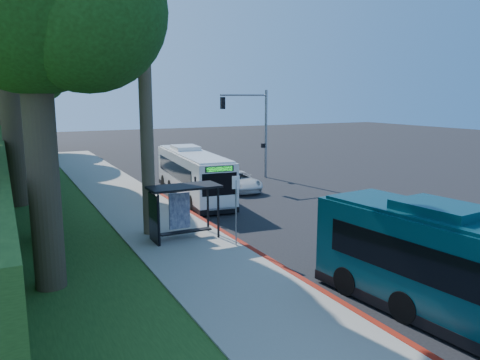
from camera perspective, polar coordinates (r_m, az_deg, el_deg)
ground at (r=27.32m, az=4.96°, el=-3.64°), size 140.00×140.00×0.00m
sidewalk at (r=24.34m, az=-9.84°, el=-5.34°), size 4.50×70.00×0.12m
red_curb at (r=21.58m, az=-0.73°, el=-7.20°), size 0.25×30.00×0.13m
grass_verge at (r=28.23m, az=-24.09°, el=-3.99°), size 8.00×70.00×0.06m
bus_shelter at (r=21.30m, az=-7.57°, el=-2.67°), size 3.20×1.51×2.55m
stop_sign_pole at (r=20.02m, az=-0.50°, el=-2.60°), size 0.35×0.06×3.17m
traffic_signal_pole at (r=37.13m, az=1.82°, el=6.96°), size 4.10×0.30×7.00m
tree_2 at (r=38.71m, az=-24.53°, el=15.18°), size 8.82×8.40×15.12m
tree_4 at (r=54.60m, az=-24.81°, el=12.65°), size 8.40×8.00×14.14m
tree_5 at (r=62.60m, az=-24.18°, el=11.56°), size 7.35×7.00×12.86m
white_bus at (r=30.62m, az=-5.82°, el=0.83°), size 3.34×10.92×3.20m
pickup at (r=32.68m, az=-0.34°, el=-0.12°), size 2.48×4.92×1.34m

